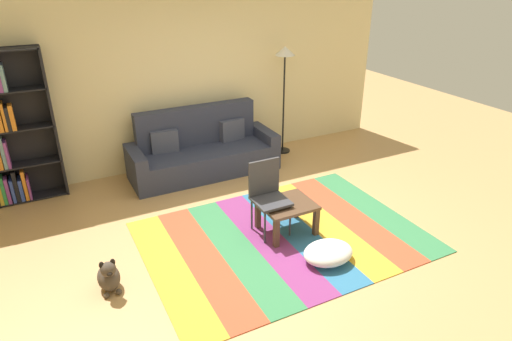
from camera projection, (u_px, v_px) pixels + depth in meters
ground_plane at (270, 233)px, 5.44m from camera, size 14.00×14.00×0.00m
back_wall at (193, 79)px, 6.92m from camera, size 6.80×0.10×2.70m
rug at (283, 237)px, 5.34m from camera, size 3.24×2.32×0.01m
couch at (203, 152)px, 6.88m from camera, size 2.26×0.80×1.00m
bookshelf at (9, 130)px, 5.77m from camera, size 0.90×0.28×2.05m
coffee_table at (287, 209)px, 5.33m from camera, size 0.63×0.54×0.39m
pouf at (328, 253)px, 4.88m from camera, size 0.57×0.45×0.20m
dog at (109, 276)px, 4.43m from camera, size 0.22×0.35×0.40m
standing_lamp at (285, 65)px, 7.14m from camera, size 0.32×0.32×1.79m
tv_remote at (284, 203)px, 5.27m from camera, size 0.11×0.15×0.02m
folding_chair at (268, 191)px, 5.28m from camera, size 0.40×0.40×0.90m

